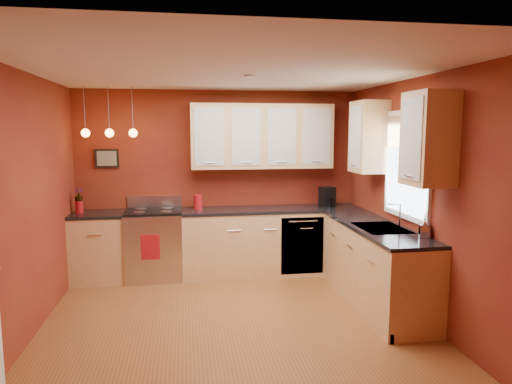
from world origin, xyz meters
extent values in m
plane|color=brown|center=(0.00, 0.00, 0.00)|extent=(4.20, 4.20, 0.00)
cube|color=silver|center=(0.00, 0.00, 2.60)|extent=(4.00, 4.20, 0.02)
cube|color=maroon|center=(0.00, 2.10, 1.30)|extent=(4.00, 0.02, 2.60)
cube|color=maroon|center=(0.00, -2.10, 1.30)|extent=(4.00, 0.02, 2.60)
cube|color=maroon|center=(-2.00, 0.00, 1.30)|extent=(0.02, 4.20, 2.60)
cube|color=maroon|center=(2.00, 0.00, 1.30)|extent=(0.02, 4.20, 2.60)
cube|color=tan|center=(-1.65, 1.80, 0.45)|extent=(0.70, 0.60, 0.90)
cube|color=tan|center=(0.73, 1.80, 0.45)|extent=(2.54, 0.60, 0.90)
cube|color=tan|center=(1.70, 0.45, 0.45)|extent=(0.60, 2.10, 0.90)
cube|color=black|center=(-1.65, 1.80, 0.92)|extent=(0.70, 0.62, 0.04)
cube|color=black|center=(0.73, 1.80, 0.92)|extent=(2.54, 0.62, 0.04)
cube|color=black|center=(1.70, 0.45, 0.92)|extent=(0.62, 2.10, 0.04)
cube|color=silver|center=(-0.92, 1.80, 0.46)|extent=(0.76, 0.64, 0.92)
cube|color=black|center=(-0.92, 1.50, 0.48)|extent=(0.55, 0.02, 0.32)
cylinder|color=silver|center=(-0.92, 1.49, 0.72)|extent=(0.60, 0.02, 0.02)
cube|color=black|center=(-0.92, 1.80, 0.94)|extent=(0.76, 0.60, 0.03)
cylinder|color=gray|center=(-1.10, 1.66, 0.95)|extent=(0.16, 0.16, 0.01)
cylinder|color=gray|center=(-0.74, 1.66, 0.95)|extent=(0.16, 0.16, 0.01)
cylinder|color=gray|center=(-1.10, 1.94, 0.95)|extent=(0.16, 0.16, 0.01)
cylinder|color=gray|center=(-0.74, 1.94, 0.95)|extent=(0.16, 0.16, 0.01)
cube|color=silver|center=(-0.92, 2.10, 1.03)|extent=(0.76, 0.04, 0.16)
cube|color=silver|center=(1.10, 1.51, 0.45)|extent=(0.60, 0.02, 0.80)
cube|color=gray|center=(1.70, 0.30, 0.92)|extent=(0.50, 0.70, 0.05)
cube|color=black|center=(1.70, 0.47, 0.91)|extent=(0.42, 0.30, 0.02)
cube|color=black|center=(1.70, 0.13, 0.91)|extent=(0.42, 0.30, 0.02)
cylinder|color=silver|center=(1.92, 0.30, 1.08)|extent=(0.02, 0.02, 0.28)
cylinder|color=silver|center=(1.85, 0.30, 1.21)|extent=(0.16, 0.02, 0.02)
cube|color=white|center=(1.98, 0.30, 1.65)|extent=(0.04, 1.02, 1.22)
cube|color=white|center=(1.97, 0.30, 1.65)|extent=(0.01, 0.90, 1.10)
cube|color=#94704A|center=(1.95, 0.30, 2.02)|extent=(0.02, 0.96, 0.36)
cube|color=tan|center=(0.60, 1.93, 1.95)|extent=(2.00, 0.35, 0.90)
cube|color=tan|center=(1.82, 0.32, 1.95)|extent=(0.35, 1.95, 0.90)
cube|color=black|center=(-1.55, 2.08, 1.65)|extent=(0.32, 0.03, 0.26)
cylinder|color=gray|center=(-1.75, 1.75, 2.30)|extent=(0.01, 0.01, 0.60)
sphere|color=#FFA53F|center=(-1.75, 1.75, 2.00)|extent=(0.11, 0.11, 0.11)
cylinder|color=gray|center=(-1.45, 1.75, 2.30)|extent=(0.01, 0.01, 0.60)
sphere|color=#FFA53F|center=(-1.45, 1.75, 2.00)|extent=(0.11, 0.11, 0.11)
cylinder|color=gray|center=(-1.15, 1.75, 2.30)|extent=(0.01, 0.01, 0.60)
sphere|color=#FFA53F|center=(-1.15, 1.75, 2.00)|extent=(0.11, 0.11, 0.11)
cylinder|color=maroon|center=(-0.32, 1.87, 1.03)|extent=(0.12, 0.12, 0.19)
cylinder|color=maroon|center=(-0.32, 1.87, 1.13)|extent=(0.13, 0.13, 0.02)
cylinder|color=maroon|center=(-1.89, 1.80, 1.02)|extent=(0.10, 0.10, 0.16)
imported|color=maroon|center=(-1.89, 1.80, 1.18)|extent=(0.12, 0.12, 0.19)
cube|color=black|center=(1.54, 1.81, 1.08)|extent=(0.24, 0.22, 0.28)
cylinder|color=black|center=(1.54, 1.75, 1.01)|extent=(0.14, 0.14, 0.13)
imported|color=silver|center=(1.92, -0.23, 1.04)|extent=(0.12, 0.12, 0.21)
cube|color=maroon|center=(-0.95, 1.47, 0.52)|extent=(0.24, 0.02, 0.33)
camera|label=1|loc=(-0.48, -4.47, 2.02)|focal=32.00mm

